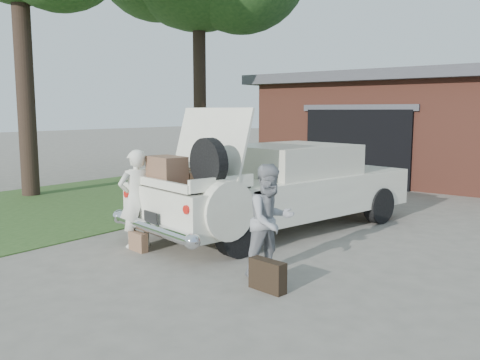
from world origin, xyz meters
The scene contains 7 objects.
ground centered at (0.00, 0.00, 0.00)m, with size 90.00×90.00×0.00m, color gray.
grass_strip centered at (-5.50, 3.00, 0.01)m, with size 6.00×16.00×0.02m, color #2D4C1E.
sedan centered at (-0.29, 2.09, 0.80)m, with size 3.15×5.74×2.22m.
woman_left centered at (-1.36, -0.33, 0.79)m, with size 0.57×0.38×1.57m, color silver.
woman_right centered at (1.13, -0.20, 0.75)m, with size 0.72×0.56×1.49m, color gray.
suitcase_left centered at (-1.17, -0.49, 0.15)m, with size 0.38×0.12×0.29m, color #8C6447.
suitcase_right centered at (1.43, -0.69, 0.19)m, with size 0.49×0.16×0.38m, color black.
Camera 1 is at (4.83, -5.58, 2.18)m, focal length 38.00 mm.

